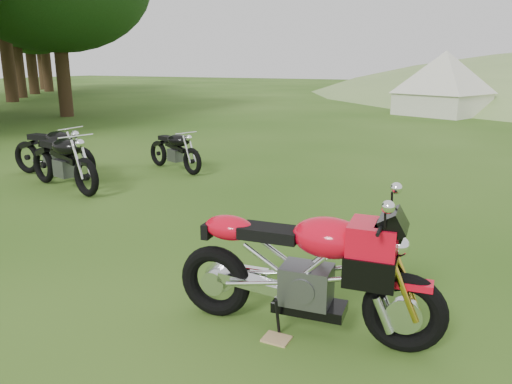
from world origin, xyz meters
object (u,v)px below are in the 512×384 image
at_px(vintage_moto_b, 63,159).
at_px(tent_left, 444,84).
at_px(plywood_board, 277,339).
at_px(sport_motorcycle, 305,260).
at_px(vintage_moto_c, 53,150).
at_px(vintage_moto_a, 174,149).

bearing_deg(vintage_moto_b, tent_left, 89.79).
distance_m(plywood_board, tent_left, 20.00).
height_order(sport_motorcycle, vintage_moto_c, sport_motorcycle).
height_order(sport_motorcycle, vintage_moto_b, sport_motorcycle).
relative_size(vintage_moto_c, tent_left, 0.68).
bearing_deg(sport_motorcycle, vintage_moto_b, 149.08).
xyz_separation_m(vintage_moto_a, vintage_moto_b, (-0.85, -2.26, 0.10)).
distance_m(sport_motorcycle, vintage_moto_b, 6.31).
distance_m(vintage_moto_c, tent_left, 17.26).
height_order(sport_motorcycle, plywood_board, sport_motorcycle).
height_order(plywood_board, tent_left, tent_left).
xyz_separation_m(plywood_board, vintage_moto_c, (-6.51, 3.65, 0.54)).
distance_m(plywood_board, vintage_moto_b, 6.31).
relative_size(sport_motorcycle, vintage_moto_b, 1.04).
xyz_separation_m(plywood_board, vintage_moto_a, (-4.68, 5.23, 0.46)).
bearing_deg(vintage_moto_b, sport_motorcycle, -10.60).
height_order(vintage_moto_a, vintage_moto_b, vintage_moto_b).
bearing_deg(sport_motorcycle, plywood_board, -126.87).
bearing_deg(vintage_moto_b, vintage_moto_c, 160.77).
height_order(vintage_moto_a, tent_left, tent_left).
xyz_separation_m(vintage_moto_b, vintage_moto_c, (-0.98, 0.67, -0.01)).
height_order(sport_motorcycle, tent_left, tent_left).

